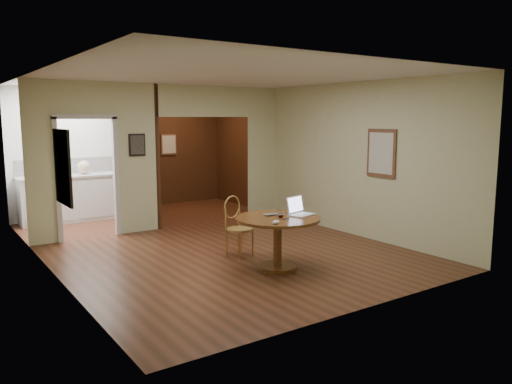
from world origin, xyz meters
TOP-DOWN VIEW (x-y plane):
  - floor at (0.00, 0.00)m, footprint 5.00×5.00m
  - room_shell at (-0.47, 3.10)m, footprint 5.20×7.50m
  - dining_table at (0.13, -0.78)m, footprint 1.17×1.17m
  - chair at (0.02, 0.11)m, footprint 0.48×0.48m
  - open_laptop at (0.49, -0.79)m, footprint 0.41×0.40m
  - closed_laptop at (0.18, -0.67)m, footprint 0.31×0.21m
  - mouse at (-0.15, -1.12)m, footprint 0.12×0.08m
  - wine_glass at (0.14, -0.82)m, footprint 0.09×0.09m
  - pen at (0.14, -0.94)m, footprint 0.14×0.06m
  - kitchen_cabinet at (-1.35, 4.20)m, footprint 2.06×0.60m
  - grocery_bag at (-1.09, 4.20)m, footprint 0.35×0.33m

SIDE VIEW (x-z plane):
  - floor at x=0.00m, z-range 0.00..0.00m
  - kitchen_cabinet at x=-1.35m, z-range 0.00..0.94m
  - chair at x=0.02m, z-range 0.05..0.97m
  - dining_table at x=0.13m, z-range 0.18..0.90m
  - pen at x=0.14m, z-range 0.73..0.74m
  - closed_laptop at x=0.18m, z-range 0.73..0.75m
  - mouse at x=-0.15m, z-range 0.73..0.78m
  - wine_glass at x=0.14m, z-range 0.73..0.83m
  - open_laptop at x=0.49m, z-range 0.67..0.92m
  - grocery_bag at x=-1.09m, z-range 0.94..1.22m
  - room_shell at x=-0.47m, z-range -1.21..3.79m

